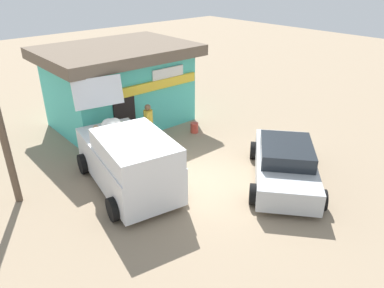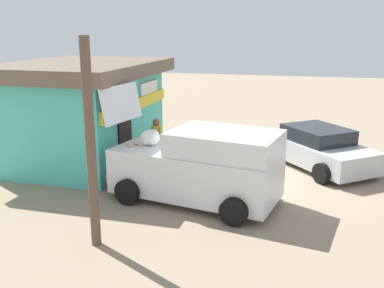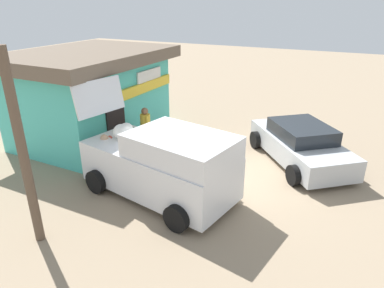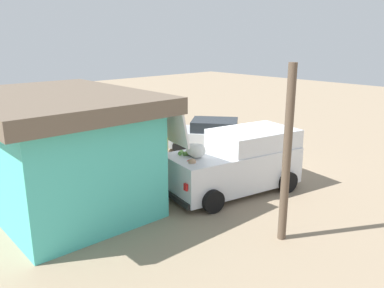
% 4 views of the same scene
% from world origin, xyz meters
% --- Properties ---
extents(ground_plane, '(60.00, 60.00, 0.00)m').
position_xyz_m(ground_plane, '(0.00, 0.00, 0.00)').
color(ground_plane, gray).
extents(storefront_bar, '(6.07, 4.56, 3.30)m').
position_xyz_m(storefront_bar, '(0.78, 5.74, 1.72)').
color(storefront_bar, '#4CC6B7').
rests_on(storefront_bar, ground_plane).
extents(delivery_van, '(2.86, 4.71, 2.90)m').
position_xyz_m(delivery_van, '(-1.85, 1.15, 0.97)').
color(delivery_van, silver).
rests_on(delivery_van, ground_plane).
extents(parked_sedan, '(4.28, 3.95, 1.30)m').
position_xyz_m(parked_sedan, '(1.99, -1.82, 0.61)').
color(parked_sedan, '#B2B7BC').
rests_on(parked_sedan, ground_plane).
extents(vendor_standing, '(0.48, 0.48, 1.68)m').
position_xyz_m(vendor_standing, '(0.27, 3.04, 0.97)').
color(vendor_standing, '#726047').
rests_on(vendor_standing, ground_plane).
extents(customer_bending, '(0.73, 0.67, 1.46)m').
position_xyz_m(customer_bending, '(-1.58, 2.91, 0.88)').
color(customer_bending, '#4C4C51').
rests_on(customer_bending, ground_plane).
extents(unloaded_banana_pile, '(0.76, 0.89, 0.51)m').
position_xyz_m(unloaded_banana_pile, '(-1.28, 4.07, 0.24)').
color(unloaded_banana_pile, silver).
rests_on(unloaded_banana_pile, ground_plane).
extents(paint_bucket, '(0.32, 0.32, 0.42)m').
position_xyz_m(paint_bucket, '(2.38, 2.83, 0.21)').
color(paint_bucket, '#BF3F33').
rests_on(paint_bucket, ground_plane).
extents(utility_pole, '(0.20, 0.20, 4.25)m').
position_xyz_m(utility_pole, '(-4.69, 2.70, 2.13)').
color(utility_pole, brown).
rests_on(utility_pole, ground_plane).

